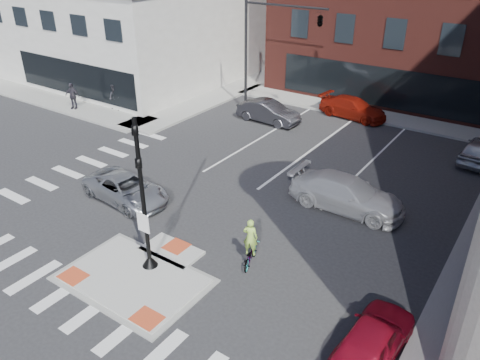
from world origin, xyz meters
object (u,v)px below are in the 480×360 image
Objects in this scene: silver_suv at (126,189)px; white_pickup at (347,194)px; bg_car_dark at (268,112)px; pedestrian_a at (115,97)px; pedestrian_b at (72,96)px; red_sedan at (372,340)px; cyclist at (250,249)px; bg_car_red at (353,108)px.

white_pickup is at bearing -54.60° from silver_suv.
pedestrian_a reaches higher than bg_car_dark.
bg_car_dark is at bearing 3.37° from pedestrian_b.
red_sedan is 25.64m from pedestrian_a.
pedestrian_b is (-12.93, 7.00, 0.45)m from silver_suv.
pedestrian_b is (-2.81, -1.50, -0.02)m from pedestrian_a.
cyclist reaches higher than bg_car_dark.
cyclist is 21.91m from pedestrian_b.
red_sedan is 5.76m from cyclist.
bg_car_red is at bearing -9.46° from silver_suv.
red_sedan is 8.76m from white_pickup.
pedestrian_b is at bearing -38.31° from cyclist.
bg_car_red reaches higher than silver_suv.
bg_car_red is at bearing -97.37° from cyclist.
red_sedan is at bearing 145.01° from cyclist.
red_sedan is 0.89× the size of bg_car_dark.
silver_suv is at bearing -23.01° from cyclist.
pedestrian_b is (-26.01, 9.41, 0.42)m from red_sedan.
bg_car_red is at bearing -44.08° from bg_car_dark.
white_pickup is at bearing -26.11° from pedestrian_b.
cyclist is (7.63, -13.72, -0.05)m from bg_car_dark.
silver_suv is 7.61m from cyclist.
silver_suv is 13.02m from bg_car_dark.
pedestrian_a is at bearing 54.66° from silver_suv.
pedestrian_a reaches higher than white_pickup.
silver_suv is 1.17× the size of red_sedan.
red_sedan is at bearing -137.09° from bg_car_dark.
white_pickup is (8.93, 5.31, 0.14)m from silver_suv.
white_pickup reaches higher than bg_car_dark.
white_pickup is (-4.15, 7.72, 0.11)m from red_sedan.
red_sedan is 2.05× the size of pedestrian_a.
pedestrian_b is at bearing 127.63° from bg_car_red.
bg_car_dark is 0.92× the size of bg_car_red.
white_pickup is 1.22× the size of bg_car_dark.
cyclist is at bearing -162.50° from bg_car_red.
bg_car_red is at bearing 20.53° from white_pickup.
pedestrian_a is (-10.13, 8.50, 0.47)m from silver_suv.
bg_car_red is (4.32, 17.15, 0.05)m from silver_suv.
bg_car_red is 20.02m from pedestrian_b.
silver_suv is 13.23m from pedestrian_a.
cyclist is 1.05× the size of pedestrian_a.
pedestrian_b reaches higher than silver_suv.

